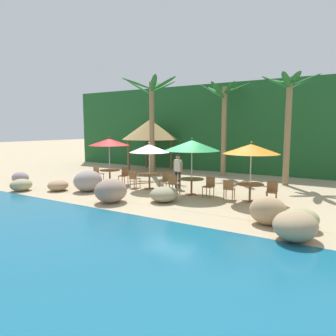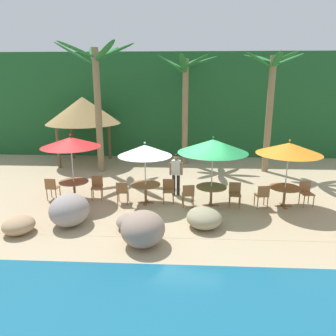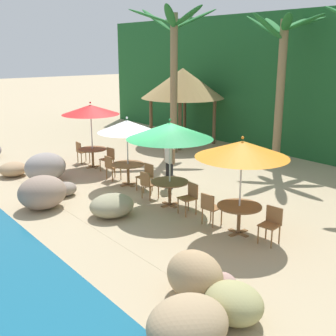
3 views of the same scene
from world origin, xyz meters
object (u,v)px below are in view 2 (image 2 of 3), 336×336
Objects in this scene: dining_table_red at (74,184)px; dining_table_green at (211,190)px; chair_red_seaward at (97,186)px; chair_white_inland at (122,191)px; umbrella_orange at (289,148)px; dining_table_orange at (285,191)px; chair_white_seaward at (168,189)px; palm_tree_nearest at (97,86)px; umbrella_white at (145,150)px; chair_green_seaward at (235,193)px; chair_green_inland at (188,194)px; palapa_hut at (83,111)px; chair_orange_seaward at (306,192)px; dining_table_white at (146,187)px; chair_red_inland at (52,187)px; umbrella_green at (213,146)px; palm_tree_third at (271,92)px; waiter_in_white at (176,172)px; palm_tree_second at (185,90)px; chair_orange_inland at (262,195)px; umbrella_red at (71,142)px.

dining_table_red and dining_table_green have the same top height.
chair_white_inland is at bearing -26.84° from chair_red_seaward.
umbrella_orange is at bearing 0.53° from chair_white_inland.
dining_table_green and dining_table_orange have the same top height.
palm_tree_nearest reaches higher than chair_white_seaward.
umbrella_white is 3.60m from chair_green_seaward.
chair_white_seaward is 0.35× the size of umbrella_orange.
chair_red_seaward reaches higher than dining_table_green.
chair_green_inland is at bearing -176.07° from dining_table_orange.
umbrella_orange is 0.63× the size of palapa_hut.
chair_green_seaward is (3.27, -0.13, -1.50)m from umbrella_white.
chair_white_inland is 6.73m from chair_orange_seaward.
dining_table_white is 5.29m from umbrella_orange.
chair_red_inland and chair_green_inland have the same top height.
umbrella_orange is (2.64, 0.06, 1.55)m from dining_table_green.
umbrella_orange is at bearing 1.38° from umbrella_green.
chair_green_inland is (0.73, -0.48, 0.00)m from chair_white_seaward.
umbrella_orange is (3.48, 0.24, 1.65)m from chair_green_inland.
chair_white_seaward is 0.88m from chair_green_inland.
umbrella_green is (5.18, -0.35, 1.62)m from dining_table_red.
palm_tree_third is (-0.40, 4.56, 3.41)m from chair_orange_seaward.
waiter_in_white is (1.95, 1.04, 0.47)m from chair_white_inland.
chair_white_inland is 0.14× the size of palm_tree_nearest.
chair_red_seaward is 7.46m from palm_tree_second.
palm_tree_third is at bearing 84.82° from umbrella_orange.
palm_tree_nearest is at bearing 89.97° from dining_table_red.
umbrella_white is at bearing 9.77° from chair_white_inland.
chair_orange_seaward and chair_orange_inland have the same top height.
chair_white_seaward is 0.22× the size of palapa_hut.
chair_green_inland is 0.15× the size of palm_tree_second.
palm_tree_second reaches higher than chair_orange_seaward.
dining_table_white is 5.06m from dining_table_orange.
dining_table_white is at bearing -4.09° from umbrella_red.
umbrella_white is 5.25m from dining_table_orange.
dining_table_orange is at bearing 90.00° from umbrella_orange.
dining_table_red is (0.00, 0.00, -1.64)m from umbrella_red.
chair_red_inland is 4.80m from waiter_in_white.
chair_green_seaward reaches higher than dining_table_green.
chair_red_inland is 3.92m from umbrella_white.
umbrella_green is 1.04× the size of umbrella_orange.
umbrella_white reaches higher than dining_table_green.
dining_table_green is 0.65× the size of waiter_in_white.
chair_green_inland is (-0.84, -0.18, -1.72)m from umbrella_green.
umbrella_orange reaches higher than chair_red_inland.
chair_orange_inland is at bearing -3.90° from dining_table_red.
chair_white_inland is 0.51× the size of waiter_in_white.
dining_table_red is 1.26× the size of chair_red_inland.
dining_table_orange is at bearing -95.18° from palm_tree_third.
waiter_in_white is (-0.33, -5.20, -2.98)m from palm_tree_second.
chair_red_seaward is 5.23m from chair_green_seaward.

